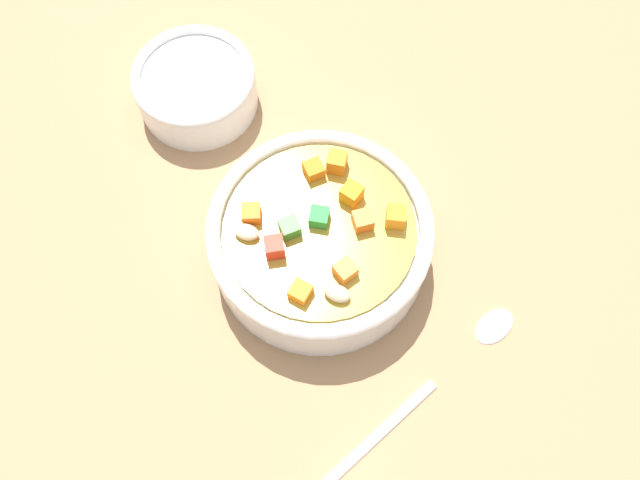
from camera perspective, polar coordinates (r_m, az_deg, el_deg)
ground_plane at (r=53.98cm, az=0.00°, el=-1.54°), size 140.00×140.00×2.00cm
soup_bowl_main at (r=50.45cm, az=-0.00°, el=0.10°), size 16.57×16.57×6.27cm
spoon at (r=50.23cm, az=9.47°, el=-11.82°), size 13.13×17.56×0.98cm
side_bowl_small at (r=59.18cm, az=-10.39°, el=12.56°), size 10.18×10.18×4.16cm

